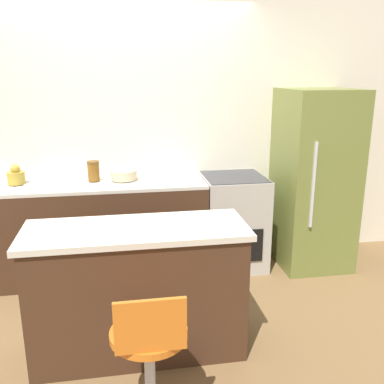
# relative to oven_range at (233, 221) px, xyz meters

# --- Properties ---
(ground_plane) EXTENTS (14.00, 14.00, 0.00)m
(ground_plane) POSITION_rel_oven_range_xyz_m (-1.03, -0.32, -0.46)
(ground_plane) COLOR brown
(wall_back) EXTENTS (8.00, 0.06, 2.60)m
(wall_back) POSITION_rel_oven_range_xyz_m (-1.03, 0.33, 0.84)
(wall_back) COLOR silver
(wall_back) RESTS_ON ground_plane
(back_counter) EXTENTS (2.07, 0.59, 0.91)m
(back_counter) POSITION_rel_oven_range_xyz_m (-1.34, 0.00, -0.00)
(back_counter) COLOR #422819
(back_counter) RESTS_ON ground_plane
(kitchen_island) EXTENTS (1.46, 0.55, 0.90)m
(kitchen_island) POSITION_rel_oven_range_xyz_m (-0.99, -1.23, -0.00)
(kitchen_island) COLOR #422819
(kitchen_island) RESTS_ON ground_plane
(oven_range) EXTENTS (0.59, 0.61, 0.91)m
(oven_range) POSITION_rel_oven_range_xyz_m (0.00, 0.00, 0.00)
(oven_range) COLOR #B7B2A8
(oven_range) RESTS_ON ground_plane
(refrigerator) EXTENTS (0.66, 0.74, 1.73)m
(refrigerator) POSITION_rel_oven_range_xyz_m (0.78, -0.06, 0.41)
(refrigerator) COLOR olive
(refrigerator) RESTS_ON ground_plane
(stool_chair) EXTENTS (0.42, 0.42, 0.82)m
(stool_chair) POSITION_rel_oven_range_xyz_m (-0.96, -1.86, -0.06)
(stool_chair) COLOR #B7B7BC
(stool_chair) RESTS_ON ground_plane
(kettle) EXTENTS (0.15, 0.15, 0.18)m
(kettle) POSITION_rel_oven_range_xyz_m (-1.99, 0.05, 0.53)
(kettle) COLOR #B29333
(kettle) RESTS_ON back_counter
(mixing_bowl) EXTENTS (0.24, 0.24, 0.09)m
(mixing_bowl) POSITION_rel_oven_range_xyz_m (-1.04, 0.05, 0.50)
(mixing_bowl) COLOR #C1B28E
(mixing_bowl) RESTS_ON back_counter
(canister_jar) EXTENTS (0.11, 0.11, 0.18)m
(canister_jar) POSITION_rel_oven_range_xyz_m (-1.31, 0.05, 0.55)
(canister_jar) COLOR brown
(canister_jar) RESTS_ON back_counter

